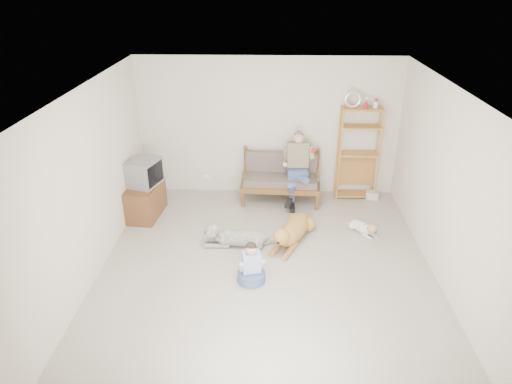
{
  "coord_description": "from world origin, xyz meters",
  "views": [
    {
      "loc": [
        0.02,
        -5.69,
        4.07
      ],
      "look_at": [
        -0.18,
        1.0,
        0.81
      ],
      "focal_mm": 32.0,
      "sensor_mm": 36.0,
      "label": 1
    }
  ],
  "objects_px": {
    "etagere": "(358,153)",
    "tv_stand": "(145,200)",
    "golden_retriever": "(292,231)",
    "loveseat": "(281,177)"
  },
  "relations": [
    {
      "from": "etagere",
      "to": "golden_retriever",
      "type": "distance_m",
      "value": 2.29
    },
    {
      "from": "tv_stand",
      "to": "golden_retriever",
      "type": "xyz_separation_m",
      "value": [
        2.64,
        -0.82,
        -0.11
      ]
    },
    {
      "from": "etagere",
      "to": "tv_stand",
      "type": "xyz_separation_m",
      "value": [
        -3.96,
        -0.91,
        -0.63
      ]
    },
    {
      "from": "loveseat",
      "to": "golden_retriever",
      "type": "height_order",
      "value": "loveseat"
    },
    {
      "from": "tv_stand",
      "to": "golden_retriever",
      "type": "height_order",
      "value": "tv_stand"
    },
    {
      "from": "loveseat",
      "to": "golden_retriever",
      "type": "relative_size",
      "value": 1.06
    },
    {
      "from": "loveseat",
      "to": "etagere",
      "type": "relative_size",
      "value": 0.73
    },
    {
      "from": "loveseat",
      "to": "etagere",
      "type": "distance_m",
      "value": 1.56
    },
    {
      "from": "etagere",
      "to": "tv_stand",
      "type": "height_order",
      "value": "etagere"
    },
    {
      "from": "loveseat",
      "to": "etagere",
      "type": "height_order",
      "value": "etagere"
    }
  ]
}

